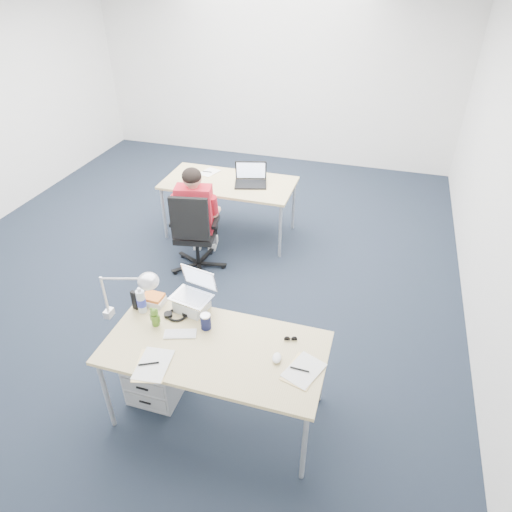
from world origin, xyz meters
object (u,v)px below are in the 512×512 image
(far_cup, at_px, (258,173))
(water_bottle, at_px, (141,300))
(seated_person, at_px, (198,215))
(office_chair, at_px, (196,248))
(book_stack, at_px, (154,300))
(desk_lamp, at_px, (122,294))
(bear_figurine, at_px, (155,316))
(dark_laptop, at_px, (251,174))
(desk_far, at_px, (229,185))
(sunglasses, at_px, (291,339))
(computer_mouse, at_px, (277,358))
(drawer_pedestal_far, at_px, (194,208))
(silver_laptop, at_px, (191,293))
(cordless_phone, at_px, (135,300))
(drawer_pedestal_near, at_px, (158,365))
(desk_near, at_px, (215,351))
(can_koozie, at_px, (206,321))
(headphones, at_px, (177,314))

(far_cup, bearing_deg, water_bottle, -92.99)
(seated_person, bearing_deg, office_chair, -92.29)
(book_stack, relative_size, desk_lamp, 0.34)
(bear_figurine, relative_size, book_stack, 0.93)
(seated_person, distance_m, dark_laptop, 0.83)
(desk_far, bearing_deg, sunglasses, -61.08)
(computer_mouse, bearing_deg, sunglasses, 69.36)
(drawer_pedestal_far, xyz_separation_m, silver_laptop, (1.02, -2.34, 0.62))
(computer_mouse, xyz_separation_m, cordless_phone, (-1.21, 0.21, 0.07))
(bear_figurine, relative_size, dark_laptop, 0.43)
(drawer_pedestal_far, relative_size, desk_lamp, 1.08)
(drawer_pedestal_near, relative_size, dark_laptop, 1.45)
(dark_laptop, bearing_deg, office_chair, -129.87)
(desk_far, relative_size, drawer_pedestal_far, 2.91)
(desk_near, bearing_deg, book_stack, 154.37)
(desk_far, distance_m, can_koozie, 2.59)
(cordless_phone, bearing_deg, bear_figurine, -14.46)
(seated_person, xyz_separation_m, book_stack, (0.33, -1.66, 0.16))
(computer_mouse, relative_size, desk_lamp, 0.20)
(office_chair, bearing_deg, silver_laptop, -77.64)
(seated_person, relative_size, water_bottle, 5.40)
(drawer_pedestal_near, xyz_separation_m, book_stack, (-0.09, 0.22, 0.49))
(desk_near, height_order, headphones, headphones)
(sunglasses, bearing_deg, cordless_phone, 163.95)
(desk_near, bearing_deg, far_cup, 100.59)
(drawer_pedestal_near, height_order, computer_mouse, computer_mouse)
(silver_laptop, distance_m, can_koozie, 0.27)
(silver_laptop, height_order, desk_lamp, desk_lamp)
(cordless_phone, bearing_deg, desk_lamp, -77.14)
(drawer_pedestal_near, relative_size, headphones, 2.68)
(headphones, bearing_deg, water_bottle, 161.94)
(computer_mouse, bearing_deg, seated_person, 117.92)
(desk_far, distance_m, desk_lamp, 2.60)
(computer_mouse, height_order, bear_figurine, bear_figurine)
(computer_mouse, bearing_deg, dark_laptop, 102.91)
(water_bottle, bearing_deg, desk_lamp, -117.13)
(office_chair, xyz_separation_m, computer_mouse, (1.40, -1.79, 0.46))
(computer_mouse, distance_m, book_stack, 1.14)
(drawer_pedestal_near, xyz_separation_m, bear_figurine, (0.04, 0.00, 0.54))
(seated_person, bearing_deg, headphones, -83.89)
(desk_near, relative_size, sunglasses, 16.28)
(desk_near, bearing_deg, desk_far, 107.52)
(desk_near, xyz_separation_m, bear_figurine, (-0.51, 0.09, 0.13))
(book_stack, bearing_deg, computer_mouse, -15.42)
(water_bottle, relative_size, cordless_phone, 1.34)
(headphones, distance_m, cordless_phone, 0.36)
(desk_near, height_order, water_bottle, water_bottle)
(book_stack, bearing_deg, desk_lamp, -114.37)
(drawer_pedestal_far, height_order, computer_mouse, computer_mouse)
(drawer_pedestal_far, xyz_separation_m, cordless_phone, (0.59, -2.46, 0.54))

